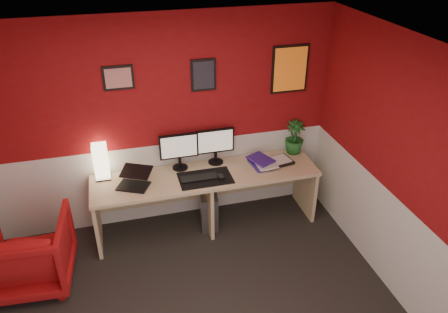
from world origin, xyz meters
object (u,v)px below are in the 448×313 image
Objects in this scene: potted_plant at (295,137)px; armchair at (28,252)px; desk at (207,200)px; zen_tray at (277,162)px; shoji_lamp at (101,163)px; monitor_right at (216,141)px; laptop at (132,178)px; pc_tower at (208,207)px; monitor_left at (179,146)px.

armchair is at bearing -168.18° from potted_plant.
zen_tray is at bearing 2.19° from desk.
shoji_lamp is 1.32m from monitor_right.
monitor_right is 1.66× the size of zen_tray.
laptop is 1.06m from pc_tower.
pc_tower is 0.55× the size of armchair.
desk is 1.33m from potted_plant.
pc_tower is at bearing -27.87° from monitor_left.
monitor_left is at bearing 171.15° from zen_tray.
armchair is (-3.11, -0.65, -0.57)m from potted_plant.
laptop is 0.94× the size of zen_tray.
desk is 0.15m from pc_tower.
shoji_lamp is at bearing 180.00° from potted_plant.
potted_plant is at bearing -163.87° from armchair.
monitor_left is (0.88, -0.01, 0.09)m from shoji_lamp.
monitor_right is 0.71× the size of armchair.
armchair is (-0.80, -0.65, -0.56)m from shoji_lamp.
laptop is at bearing -155.31° from monitor_left.
armchair is at bearing -167.59° from desk.
zen_tray is 0.40m from potted_plant.
laptop is at bearing -164.37° from monitor_right.
shoji_lamp is 1.17m from armchair.
monitor_right is 1.29× the size of pc_tower.
shoji_lamp reaches higher than pc_tower.
potted_plant is (1.00, -0.01, -0.08)m from monitor_right.
monitor_left is 1.66× the size of zen_tray.
monitor_left is at bearing -0.86° from shoji_lamp.
potted_plant is 1.36m from pc_tower.
potted_plant reaches higher than zen_tray.
zen_tray reaches higher than pc_tower.
desk is 0.96m from zen_tray.
shoji_lamp is at bearing 179.14° from monitor_left.
laptop reaches higher than zen_tray.
shoji_lamp is 0.89× the size of pc_tower.
monitor_right is 0.79m from zen_tray.
laptop is (0.31, -0.27, -0.09)m from shoji_lamp.
shoji_lamp is at bearing 174.59° from zen_tray.
zen_tray is (1.15, -0.18, -0.28)m from monitor_left.
shoji_lamp is 2.31m from potted_plant.
monitor_right is 0.83m from pc_tower.
monitor_right is 1.00m from potted_plant.
laptop is at bearing -165.12° from pc_tower.
pc_tower is (-0.85, 0.02, -0.52)m from zen_tray.
laptop is at bearing -177.27° from zen_tray.
shoji_lamp is 1.21× the size of laptop.
monitor_left is 1.44m from potted_plant.
monitor_left reaches higher than armchair.
shoji_lamp reaches higher than laptop.
desk is at bearing -111.42° from pc_tower.
potted_plant is (1.44, 0.01, -0.08)m from monitor_left.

